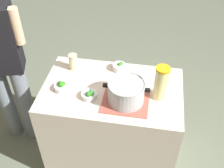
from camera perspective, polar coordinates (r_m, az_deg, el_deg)
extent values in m
plane|color=slate|center=(2.90, 0.00, -13.89)|extent=(8.00, 8.00, 0.00)
cube|color=beige|center=(2.55, 0.00, -8.27)|extent=(1.13, 0.71, 0.88)
cube|color=#AB5548|center=(2.14, 2.82, -3.38)|extent=(0.35, 0.32, 0.01)
cylinder|color=#B7B7BC|center=(2.08, 2.90, -1.71)|extent=(0.27, 0.27, 0.16)
torus|color=#99999E|center=(2.02, 2.97, -0.02)|extent=(0.28, 0.28, 0.01)
cube|color=black|center=(2.04, 7.26, -1.26)|extent=(0.04, 0.02, 0.02)
cube|color=black|center=(2.06, -1.34, -0.29)|extent=(0.04, 0.02, 0.02)
cylinder|color=#E7E593|center=(2.11, 9.99, 0.01)|extent=(0.10, 0.10, 0.27)
cylinder|color=#F0A915|center=(2.02, 10.46, 3.03)|extent=(0.11, 0.11, 0.02)
ellipsoid|color=yellow|center=(2.09, 9.64, 0.49)|extent=(0.04, 0.04, 0.01)
cylinder|color=beige|center=(2.42, -7.93, 4.41)|extent=(0.07, 0.07, 0.13)
cylinder|color=#B2AD99|center=(2.37, -8.10, 5.81)|extent=(0.08, 0.08, 0.01)
cylinder|color=silver|center=(2.16, -4.71, -2.30)|extent=(0.12, 0.12, 0.04)
ellipsoid|color=#268124|center=(2.13, -4.37, -1.96)|extent=(0.05, 0.05, 0.05)
ellipsoid|color=#32641D|center=(2.13, -4.89, -2.40)|extent=(0.04, 0.04, 0.05)
ellipsoid|color=#37722E|center=(2.13, -4.87, -2.14)|extent=(0.05, 0.05, 0.05)
cylinder|color=silver|center=(2.25, -10.26, -0.73)|extent=(0.12, 0.12, 0.04)
ellipsoid|color=#277F1A|center=(2.25, -10.59, 0.08)|extent=(0.04, 0.04, 0.05)
ellipsoid|color=#2A7F1E|center=(2.23, -10.43, -0.19)|extent=(0.05, 0.05, 0.05)
ellipsoid|color=#3A681A|center=(2.24, -9.96, 0.01)|extent=(0.04, 0.04, 0.04)
cylinder|color=silver|center=(2.41, 1.47, 3.49)|extent=(0.11, 0.11, 0.05)
ellipsoid|color=#36712A|center=(2.39, 1.55, 3.90)|extent=(0.04, 0.04, 0.05)
ellipsoid|color=#3B7D27|center=(2.40, 1.94, 4.10)|extent=(0.04, 0.04, 0.04)
cylinder|color=slate|center=(2.84, -17.15, -4.21)|extent=(0.14, 0.14, 0.88)
cylinder|color=slate|center=(2.93, -20.70, -3.66)|extent=(0.14, 0.14, 0.88)
cylinder|color=tan|center=(2.27, -19.02, 11.13)|extent=(0.08, 0.08, 0.30)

